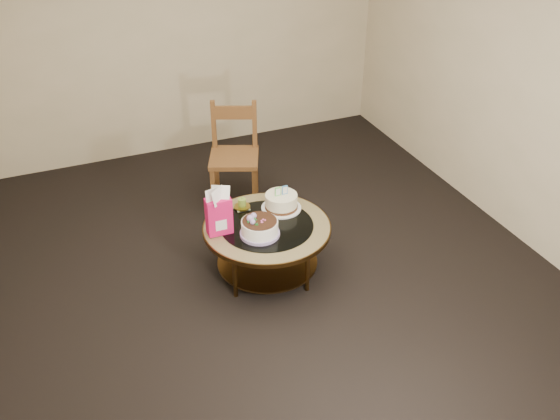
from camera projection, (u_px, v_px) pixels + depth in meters
name	position (u px, v px, depth m)	size (l,w,h in m)	color
ground	(268.00, 271.00, 5.17)	(5.00, 5.00, 0.00)	black
room_walls	(265.00, 96.00, 4.34)	(4.52, 5.02, 2.61)	beige
coffee_table	(267.00, 233.00, 4.97)	(1.02, 1.02, 0.46)	#563918
decorated_cake	(259.00, 228.00, 4.78)	(0.31, 0.31, 0.18)	#A08AC3
cream_cake	(281.00, 202.00, 5.10)	(0.33, 0.33, 0.21)	white
gift_bag	(219.00, 211.00, 4.74)	(0.20, 0.14, 0.39)	#EF1666
pillar_candle	(242.00, 205.00, 5.12)	(0.13, 0.13, 0.10)	#C6BB51
dining_chair	(234.00, 155.00, 5.86)	(0.59, 0.59, 0.97)	brown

